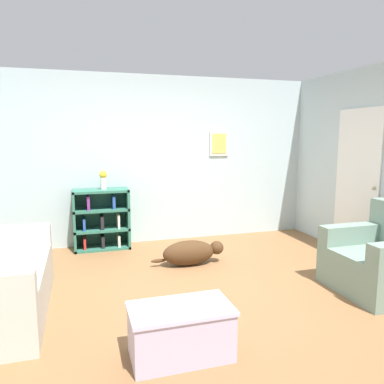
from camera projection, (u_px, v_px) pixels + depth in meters
The scene contains 7 objects.
ground_plane at pixel (203, 295), 3.99m from camera, with size 14.00×14.00×0.00m, color brown.
wall_back at pixel (158, 160), 5.92m from camera, with size 5.60×0.13×2.60m.
bookshelf at pixel (102, 220), 5.57m from camera, with size 0.81×0.36×0.90m.
recliner_chair at pixel (383, 260), 4.05m from camera, with size 0.89×0.93×0.94m.
coffee_table at pixel (181, 330), 2.85m from camera, with size 0.78×0.44×0.40m.
dog at pixel (191, 252), 4.89m from camera, with size 0.98×0.29×0.33m.
vase at pixel (103, 179), 5.47m from camera, with size 0.11×0.11×0.28m.
Camera 1 is at (-1.20, -3.59, 1.68)m, focal length 35.00 mm.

